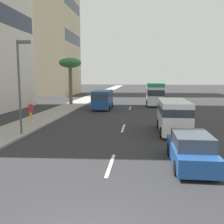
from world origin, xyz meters
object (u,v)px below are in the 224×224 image
Objects in this scene: minibus_second at (155,93)px; street_lamp at (20,76)px; van_lead at (173,114)px; palm_tree at (70,65)px; car_fourth at (191,150)px; van_third at (103,99)px; pedestrian_near_lamp at (31,111)px.

minibus_second is 23.15m from street_lamp.
palm_tree is (18.02, 12.49, 4.40)m from van_lead.
palm_tree is (25.18, 12.44, 5.03)m from car_fourth.
van_lead is at bearing -145.27° from palm_tree.
palm_tree is at bearing 5.78° from street_lamp.
van_third is 11.75m from pedestrian_near_lamp.
palm_tree is at bearing 22.27° from pedestrian_near_lamp.
car_fourth is 15.19m from pedestrian_near_lamp.
street_lamp is at bearing 64.16° from car_fourth.
pedestrian_near_lamp is 0.28× the size of street_lamp.
van_third is 15.91m from street_lamp.
car_fourth is at bearing 179.59° from van_lead.
minibus_second reaches higher than van_third.
street_lamp is (-4.55, -1.38, 2.97)m from pedestrian_near_lamp.
van_lead is 1.01× the size of van_third.
van_third is at bearing -3.91° from pedestrian_near_lamp.
van_lead is 1.18× the size of car_fourth.
van_lead reaches higher than van_third.
pedestrian_near_lamp is 5.60m from street_lamp.
palm_tree reaches higher than van_lead.
pedestrian_near_lamp is at bearing 144.63° from minibus_second.
pedestrian_near_lamp is (2.43, 11.83, -0.23)m from van_lead.
car_fourth is at bearing -115.84° from street_lamp.
van_third is 0.83× the size of street_lamp.
street_lamp is (-15.31, 3.36, 2.75)m from van_third.
pedestrian_near_lamp is at bearing 16.81° from street_lamp.
car_fourth is 28.53m from palm_tree.
van_lead is 18.59m from minibus_second.
palm_tree is at bearing 92.66° from minibus_second.
street_lamp reaches higher than van_third.
van_third reaches higher than pedestrian_near_lamp.
car_fourth is (-7.16, 0.05, -0.63)m from van_lead.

